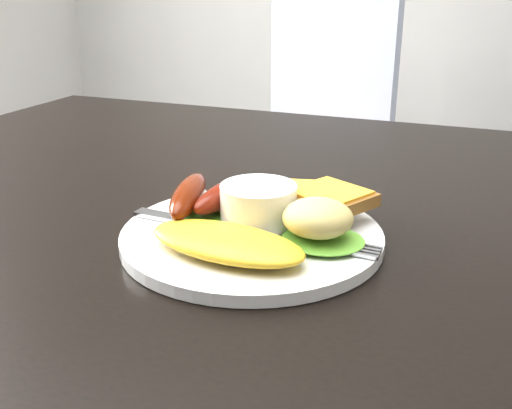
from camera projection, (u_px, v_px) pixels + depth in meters
name	position (u px, v px, depth m)	size (l,w,h in m)	color
dining_table	(306.00, 218.00, 0.63)	(1.20, 0.80, 0.04)	black
dining_chair	(312.00, 152.00, 1.89)	(0.46, 0.46, 0.05)	tan
plate	(252.00, 236.00, 0.52)	(0.23, 0.23, 0.01)	white
lettuce_left	(212.00, 208.00, 0.56)	(0.08, 0.07, 0.01)	#3F921A
lettuce_right	(323.00, 240.00, 0.49)	(0.07, 0.06, 0.01)	#609C28
omelette	(226.00, 242.00, 0.47)	(0.14, 0.06, 0.02)	yellow
sausage_a	(189.00, 195.00, 0.54)	(0.03, 0.10, 0.03)	#692209
sausage_b	(226.00, 194.00, 0.55)	(0.02, 0.10, 0.02)	#6A1008
ramekin	(258.00, 207.00, 0.52)	(0.07, 0.07, 0.04)	white
toast_a	(298.00, 202.00, 0.57)	(0.08, 0.08, 0.01)	olive
toast_b	(329.00, 199.00, 0.54)	(0.07, 0.07, 0.01)	#965F1B
potato_salad	(318.00, 218.00, 0.48)	(0.06, 0.05, 0.03)	beige
fork	(217.00, 227.00, 0.52)	(0.17, 0.01, 0.00)	#ADAFB7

